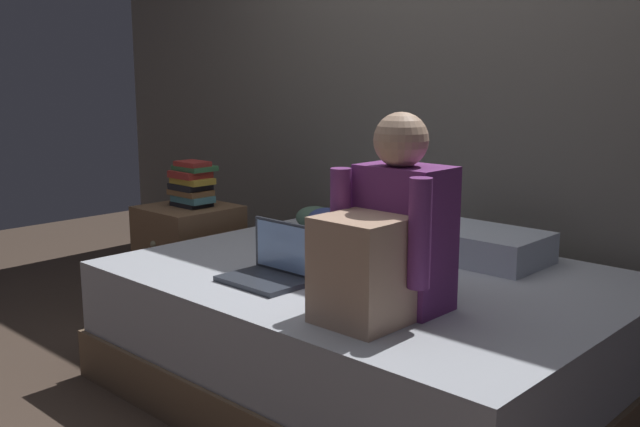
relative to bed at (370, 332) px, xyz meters
name	(u,v)px	position (x,y,z in m)	size (l,w,h in m)	color
ground_plane	(284,398)	(-0.20, -0.30, -0.25)	(8.00, 8.00, 0.00)	#47382D
wall_back	(460,59)	(-0.20, 0.90, 1.10)	(5.60, 0.10, 2.70)	slate
bed	(370,332)	(0.00, 0.00, 0.00)	(2.00, 1.50, 0.51)	#7A6047
nightstand	(190,261)	(-1.30, 0.06, 0.05)	(0.44, 0.46, 0.60)	brown
person_sitting	(388,239)	(0.36, -0.36, 0.51)	(0.39, 0.44, 0.66)	#75337A
laptop	(272,267)	(-0.19, -0.37, 0.31)	(0.32, 0.23, 0.22)	#333842
pillow	(477,244)	(0.21, 0.45, 0.32)	(0.56, 0.36, 0.13)	silver
book_stack	(192,184)	(-1.28, 0.08, 0.46)	(0.24, 0.18, 0.24)	black
clothes_pile	(325,221)	(-0.63, 0.40, 0.31)	(0.36, 0.27, 0.12)	#4C6B56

